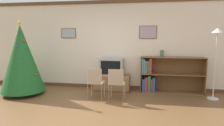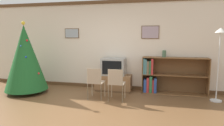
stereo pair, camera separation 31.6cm
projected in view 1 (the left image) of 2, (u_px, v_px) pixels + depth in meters
name	position (u px, v px, depth m)	size (l,w,h in m)	color
ground_plane	(83.00, 118.00, 4.00)	(24.00, 24.00, 0.00)	brown
wall_back	(107.00, 45.00, 6.19)	(8.55, 0.11, 2.70)	silver
christmas_tree	(22.00, 58.00, 5.52)	(1.18, 1.18, 2.04)	maroon
tv_console	(112.00, 83.00, 6.00)	(1.06, 0.48, 0.48)	brown
television	(112.00, 67.00, 5.93)	(0.69, 0.47, 0.51)	#9E9E99
folding_chair_left	(95.00, 81.00, 5.12)	(0.40, 0.40, 0.82)	tan
folding_chair_right	(116.00, 82.00, 5.03)	(0.40, 0.40, 0.82)	tan
bookshelf	(160.00, 75.00, 5.81)	(1.79, 0.36, 1.04)	brown
vase	(162.00, 53.00, 5.74)	(0.11, 0.11, 0.19)	#47664C
standing_lamp	(216.00, 45.00, 5.01)	(0.28, 0.28, 1.83)	silver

